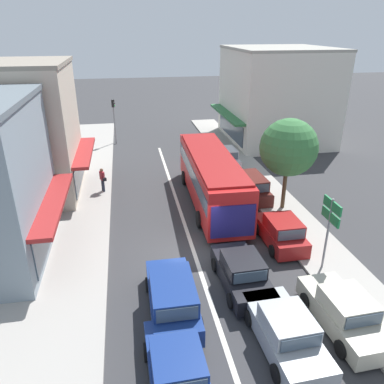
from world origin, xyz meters
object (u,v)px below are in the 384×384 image
sedan_behind_bus_mid (286,332)px  pedestrian_with_handbag_near (102,178)px  city_bus (211,176)px  traffic_light_downstreet (114,114)px  wagon_queue_gap_filler (172,297)px  parked_hatchback_kerb_rear (225,158)px  street_tree_right (289,148)px  parked_hatchback_kerb_second (281,232)px  directional_road_sign (330,218)px  sedan_adjacent_lane_trail (178,372)px  sedan_behind_bus_near (242,273)px  parked_wagon_kerb_third (249,186)px  parked_sedan_kerb_front (345,313)px

sedan_behind_bus_mid → pedestrian_with_handbag_near: bearing=114.6°
city_bus → traffic_light_downstreet: 15.66m
wagon_queue_gap_filler → parked_hatchback_kerb_rear: wagon_queue_gap_filler is taller
street_tree_right → sedan_behind_bus_mid: bearing=-112.3°
parked_hatchback_kerb_second → traffic_light_downstreet: (-8.46, 19.86, 2.15)m
pedestrian_with_handbag_near → parked_hatchback_kerb_second: bearing=-41.8°
parked_hatchback_kerb_second → parked_hatchback_kerb_rear: size_ratio=0.99×
sedan_behind_bus_mid → directional_road_sign: 5.78m
street_tree_right → sedan_adjacent_lane_trail: bearing=-125.9°
parked_hatchback_kerb_second → street_tree_right: bearing=65.8°
traffic_light_downstreet → street_tree_right: street_tree_right is taller
parked_hatchback_kerb_rear → sedan_behind_bus_mid: bearing=-98.4°
wagon_queue_gap_filler → directional_road_sign: directional_road_sign is taller
city_bus → directional_road_sign: directional_road_sign is taller
sedan_adjacent_lane_trail → pedestrian_with_handbag_near: bearing=100.1°
pedestrian_with_handbag_near → sedan_behind_bus_near: bearing=-60.7°
wagon_queue_gap_filler → sedan_behind_bus_near: size_ratio=1.06×
sedan_behind_bus_near → sedan_adjacent_lane_trail: size_ratio=1.00×
city_bus → street_tree_right: size_ratio=1.94×
sedan_behind_bus_mid → parked_wagon_kerb_third: (2.71, 12.42, 0.08)m
parked_wagon_kerb_third → traffic_light_downstreet: traffic_light_downstreet is taller
wagon_queue_gap_filler → sedan_behind_bus_near: bearing=19.2°
sedan_adjacent_lane_trail → parked_hatchback_kerb_rear: bearing=71.1°
wagon_queue_gap_filler → parked_wagon_kerb_third: bearing=57.4°
wagon_queue_gap_filler → sedan_behind_bus_near: 3.35m
parked_wagon_kerb_third → parked_hatchback_kerb_rear: 5.99m
sedan_behind_bus_mid → parked_hatchback_kerb_second: parked_hatchback_kerb_second is taller
parked_sedan_kerb_front → parked_wagon_kerb_third: (0.16, 11.88, 0.08)m
traffic_light_downstreet → street_tree_right: 19.02m
wagon_queue_gap_filler → parked_wagon_kerb_third: 11.81m
parked_hatchback_kerb_second → pedestrian_with_handbag_near: pedestrian_with_handbag_near is taller
wagon_queue_gap_filler → sedan_adjacent_lane_trail: size_ratio=1.07×
parked_hatchback_kerb_second → city_bus: bearing=114.2°
sedan_behind_bus_near → sedan_adjacent_lane_trail: bearing=-127.4°
traffic_light_downstreet → directional_road_sign: size_ratio=1.17×
parked_sedan_kerb_front → parked_wagon_kerb_third: bearing=89.2°
wagon_queue_gap_filler → sedan_behind_bus_mid: bearing=-34.0°
sedan_behind_bus_mid → parked_hatchback_kerb_rear: (2.70, 18.41, 0.05)m
wagon_queue_gap_filler → traffic_light_downstreet: size_ratio=1.07×
street_tree_right → sedan_behind_bus_near: bearing=-124.9°
sedan_behind_bus_near → pedestrian_with_handbag_near: (-6.25, 11.16, 0.40)m
wagon_queue_gap_filler → pedestrian_with_handbag_near: (-3.08, 12.26, 0.32)m
sedan_behind_bus_mid → directional_road_sign: (3.58, 4.05, 2.04)m
sedan_behind_bus_mid → sedan_adjacent_lane_trail: same height
sedan_behind_bus_mid → city_bus: bearing=89.7°
parked_hatchback_kerb_rear → pedestrian_with_handbag_near: bearing=-158.6°
city_bus → sedan_behind_bus_mid: 11.98m
sedan_adjacent_lane_trail → parked_wagon_kerb_third: (6.64, 13.36, 0.08)m
city_bus → sedan_behind_bus_near: city_bus is taller
sedan_adjacent_lane_trail → parked_hatchback_kerb_rear: 20.46m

